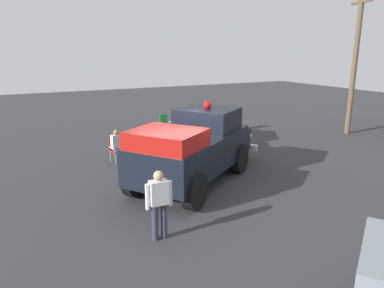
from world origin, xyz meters
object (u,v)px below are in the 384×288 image
Objects in this scene: classic_hot_rod at (213,128)px; lawn_chair_near_truck at (116,147)px; lawn_chair_spare at (165,123)px; spectator_seated at (118,145)px; utility_pole at (355,62)px; vintage_fire_truck at (195,147)px; lawn_chair_by_car at (237,120)px; spectator_standing at (159,200)px.

lawn_chair_near_truck is at bearing 7.36° from classic_hot_rod.
classic_hot_rod is at bearing 112.18° from lawn_chair_spare.
spectator_seated is 12.50m from utility_pole.
vintage_fire_truck is 0.86× the size of utility_pole.
utility_pole reaches higher than vintage_fire_truck.
spectator_seated is at bearing 102.02° from lawn_chair_near_truck.
lawn_chair_by_car is 6.55m from utility_pole.
spectator_standing is at bearing 83.16° from lawn_chair_near_truck.
lawn_chair_by_car is 3.95m from lawn_chair_spare.
vintage_fire_truck is 7.12m from lawn_chair_spare.
utility_pole is (-12.15, 0.73, 3.10)m from lawn_chair_near_truck.
spectator_seated reaches higher than lawn_chair_near_truck.
lawn_chair_near_truck is 0.14× the size of utility_pole.
utility_pole reaches higher than spectator_seated.
classic_hot_rod is 8.07m from utility_pole.
spectator_seated is at bearing 19.98° from lawn_chair_by_car.
utility_pole reaches higher than spectator_standing.
spectator_seated is at bearing 45.89° from lawn_chair_spare.
spectator_seated is (7.37, 2.68, 0.11)m from lawn_chair_by_car.
classic_hot_rod reaches higher than lawn_chair_near_truck.
lawn_chair_spare is (-1.82, -6.85, -0.61)m from vintage_fire_truck.
spectator_standing is (0.79, 6.21, 0.27)m from spectator_seated.
spectator_seated is at bearing -2.84° from utility_pole.
classic_hot_rod is 3.28m from lawn_chair_by_car.
utility_pole is at bearing -156.52° from spectator_standing.
spectator_seated is (-0.03, 0.13, 0.11)m from lawn_chair_near_truck.
utility_pole is (-8.58, 4.25, 3.10)m from lawn_chair_spare.
utility_pole reaches higher than lawn_chair_spare.
lawn_chair_by_car and lawn_chair_spare have the same top height.
spectator_standing is at bearing 47.46° from lawn_chair_by_car.
classic_hot_rod reaches higher than lawn_chair_by_car.
spectator_seated is 0.18× the size of utility_pole.
lawn_chair_near_truck is 0.17m from spectator_seated.
lawn_chair_spare is at bearing -104.85° from vintage_fire_truck.
lawn_chair_by_car is at bearing -160.02° from spectator_seated.
lawn_chair_near_truck is 1.00× the size of lawn_chair_by_car.
lawn_chair_spare is 0.79× the size of spectator_seated.
lawn_chair_by_car is at bearing -34.62° from utility_pole.
lawn_chair_near_truck is (1.75, -3.33, -0.61)m from vintage_fire_truck.
vintage_fire_truck is 3.81m from lawn_chair_near_truck.
lawn_chair_by_car is 0.14× the size of utility_pole.
classic_hot_rod is at bearing -172.64° from lawn_chair_near_truck.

